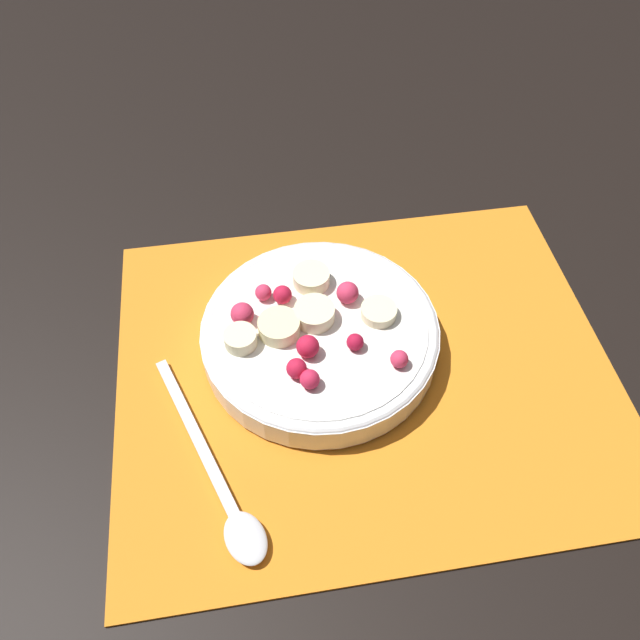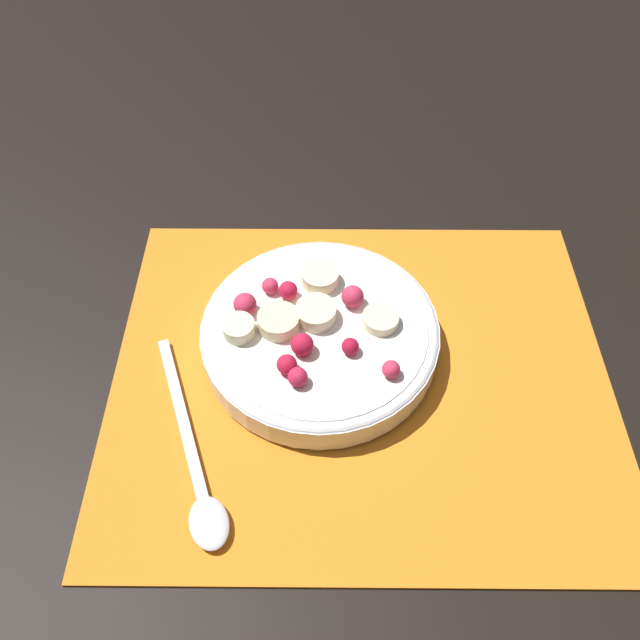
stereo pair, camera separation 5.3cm
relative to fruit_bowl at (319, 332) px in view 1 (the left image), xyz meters
name	(u,v)px [view 1 (the left image)]	position (x,y,z in m)	size (l,w,h in m)	color
ground_plane	(365,368)	(-0.04, 0.03, -0.02)	(3.00, 3.00, 0.00)	black
placemat	(365,367)	(-0.04, 0.03, -0.02)	(0.43, 0.35, 0.01)	orange
fruit_bowl	(319,332)	(0.00, 0.00, 0.00)	(0.21, 0.21, 0.05)	white
spoon	(226,497)	(0.09, 0.13, -0.01)	(0.09, 0.19, 0.01)	silver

